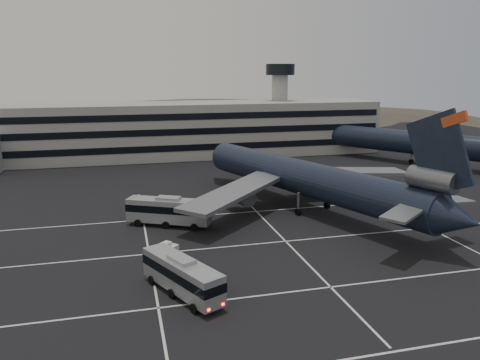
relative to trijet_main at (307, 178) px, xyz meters
name	(u,v)px	position (x,y,z in m)	size (l,w,h in m)	color
ground	(202,262)	(-20.25, -16.98, -5.25)	(260.00, 260.00, 0.00)	black
lane_markings	(209,259)	(-19.31, -16.26, -5.24)	(90.00, 55.62, 0.01)	silver
terminal	(143,131)	(-23.20, 54.16, 1.68)	(125.00, 26.00, 24.00)	gray
hills	(179,144)	(-2.26, 153.02, -17.32)	(352.00, 180.00, 44.00)	#38332B
trijet_main	(307,178)	(0.00, 0.00, 0.00)	(44.34, 55.57, 18.08)	black
trijet_far	(417,142)	(40.27, 29.29, 0.18)	(37.73, 50.86, 18.08)	black
bus_near	(182,274)	(-23.62, -24.72, -3.05)	(7.33, 11.42, 4.03)	#979A9F
bus_far	(169,210)	(-22.66, -2.60, -2.85)	(12.36, 8.16, 4.38)	#979A9F
tug_b	(169,247)	(-23.75, -13.08, -4.58)	(2.61, 2.69, 1.51)	silver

